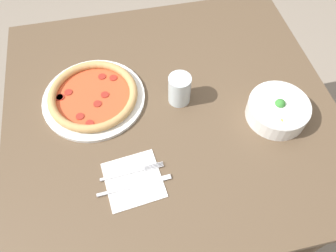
{
  "coord_description": "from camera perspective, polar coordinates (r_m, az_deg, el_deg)",
  "views": [
    {
      "loc": [
        0.62,
        -0.14,
        1.6
      ],
      "look_at": [
        0.09,
        -0.03,
        0.77
      ],
      "focal_mm": 35.0,
      "sensor_mm": 36.0,
      "label": 1
    }
  ],
  "objects": [
    {
      "name": "glass",
      "position": [
        1.04,
        2.01,
        6.42
      ],
      "size": [
        0.07,
        0.07,
        0.1
      ],
      "color": "silver",
      "rests_on": "dining_table"
    },
    {
      "name": "fork",
      "position": [
        0.95,
        -6.4,
        -7.98
      ],
      "size": [
        0.02,
        0.18,
        0.0
      ],
      "rotation": [
        0.0,
        0.0,
        1.63
      ],
      "color": "silver",
      "rests_on": "napkin"
    },
    {
      "name": "pizza",
      "position": [
        1.1,
        -12.87,
        5.1
      ],
      "size": [
        0.33,
        0.33,
        0.04
      ],
      "color": "white",
      "rests_on": "dining_table"
    },
    {
      "name": "ground_plane",
      "position": [
        1.72,
        0.24,
        -11.44
      ],
      "size": [
        8.0,
        8.0,
        0.0
      ],
      "primitive_type": "plane",
      "color": "gray"
    },
    {
      "name": "bowl",
      "position": [
        1.07,
        18.58,
        2.81
      ],
      "size": [
        0.19,
        0.19,
        0.08
      ],
      "color": "white",
      "rests_on": "dining_table"
    },
    {
      "name": "dining_table",
      "position": [
        1.15,
        0.36,
        0.38
      ],
      "size": [
        1.01,
        1.07,
        0.75
      ],
      "color": "brown",
      "rests_on": "ground_plane"
    },
    {
      "name": "knife",
      "position": [
        0.93,
        -6.43,
        -10.45
      ],
      "size": [
        0.02,
        0.21,
        0.01
      ],
      "rotation": [
        0.0,
        0.0,
        1.63
      ],
      "color": "silver",
      "rests_on": "napkin"
    },
    {
      "name": "napkin",
      "position": [
        0.94,
        -6.04,
        -9.33
      ],
      "size": [
        0.17,
        0.17,
        0.0
      ],
      "color": "white",
      "rests_on": "dining_table"
    }
  ]
}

